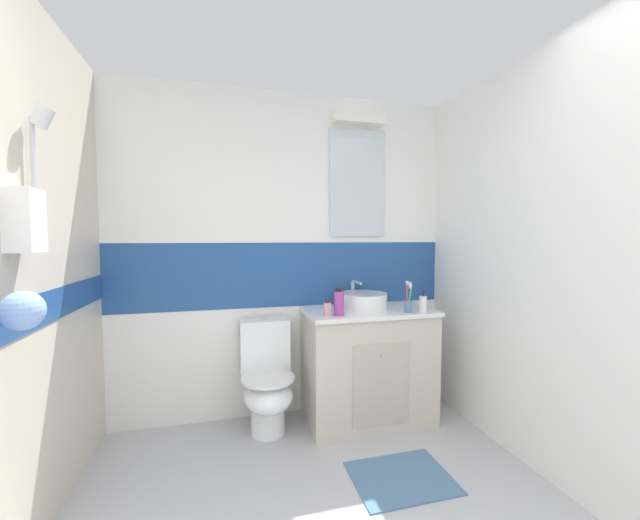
% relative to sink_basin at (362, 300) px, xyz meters
% --- Properties ---
extents(wall_back_tiled, '(3.20, 0.20, 2.50)m').
position_rel_sink_basin_xyz_m(wall_back_tiled, '(-0.53, 0.28, 0.35)').
color(wall_back_tiled, white).
rests_on(wall_back_tiled, ground_plane).
extents(wall_right_plain, '(0.10, 3.48, 2.50)m').
position_rel_sink_basin_xyz_m(wall_right_plain, '(0.81, -0.97, 0.34)').
color(wall_right_plain, white).
rests_on(wall_right_plain, ground_plane).
extents(vanity_cabinet, '(0.96, 0.55, 0.85)m').
position_rel_sink_basin_xyz_m(vanity_cabinet, '(0.04, -0.03, -0.49)').
color(vanity_cabinet, beige).
rests_on(vanity_cabinet, ground_plane).
extents(sink_basin, '(0.37, 0.42, 0.20)m').
position_rel_sink_basin_xyz_m(sink_basin, '(0.00, 0.00, 0.00)').
color(sink_basin, white).
rests_on(sink_basin, vanity_cabinet).
extents(toilet, '(0.37, 0.50, 0.80)m').
position_rel_sink_basin_xyz_m(toilet, '(-0.73, -0.01, -0.55)').
color(toilet, white).
rests_on(toilet, ground_plane).
extents(toothbrush_cup, '(0.06, 0.06, 0.23)m').
position_rel_sink_basin_xyz_m(toothbrush_cup, '(0.27, -0.22, -0.00)').
color(toothbrush_cup, '#4C7299').
rests_on(toothbrush_cup, vanity_cabinet).
extents(soap_dispenser, '(0.05, 0.05, 0.15)m').
position_rel_sink_basin_xyz_m(soap_dispenser, '(0.39, -0.21, -0.01)').
color(soap_dispenser, white).
rests_on(soap_dispenser, vanity_cabinet).
extents(perfume_flask_small, '(0.04, 0.03, 0.11)m').
position_rel_sink_basin_xyz_m(perfume_flask_small, '(-0.33, -0.19, -0.01)').
color(perfume_flask_small, pink).
rests_on(perfume_flask_small, vanity_cabinet).
extents(mouthwash_bottle, '(0.07, 0.07, 0.19)m').
position_rel_sink_basin_xyz_m(mouthwash_bottle, '(-0.25, -0.19, 0.03)').
color(mouthwash_bottle, '#993F99').
rests_on(mouthwash_bottle, vanity_cabinet).
extents(bath_mat, '(0.56, 0.44, 0.01)m').
position_rel_sink_basin_xyz_m(bath_mat, '(-0.04, -0.74, -0.91)').
color(bath_mat, '#4C7299').
rests_on(bath_mat, ground_plane).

